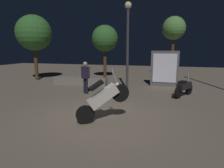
{
  "coord_description": "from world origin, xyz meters",
  "views": [
    {
      "loc": [
        2.02,
        -5.7,
        2.2
      ],
      "look_at": [
        0.23,
        0.63,
        1.0
      ],
      "focal_mm": 30.81,
      "sensor_mm": 36.0,
      "label": 1
    }
  ],
  "objects_px": {
    "person_rider_beside": "(85,75)",
    "kiosk_billboard": "(164,68)",
    "motorcycle_white_foreground": "(103,98)",
    "motorcycle_black_parked_left": "(184,87)",
    "streetlamp_far": "(128,35)"
  },
  "relations": [
    {
      "from": "person_rider_beside",
      "to": "kiosk_billboard",
      "type": "xyz_separation_m",
      "value": [
        3.73,
        3.22,
        0.11
      ]
    },
    {
      "from": "person_rider_beside",
      "to": "motorcycle_white_foreground",
      "type": "bearing_deg",
      "value": -121.92
    },
    {
      "from": "motorcycle_white_foreground",
      "to": "person_rider_beside",
      "type": "height_order",
      "value": "motorcycle_white_foreground"
    },
    {
      "from": "motorcycle_black_parked_left",
      "to": "person_rider_beside",
      "type": "height_order",
      "value": "person_rider_beside"
    },
    {
      "from": "streetlamp_far",
      "to": "kiosk_billboard",
      "type": "bearing_deg",
      "value": 40.25
    },
    {
      "from": "streetlamp_far",
      "to": "kiosk_billboard",
      "type": "relative_size",
      "value": 2.19
    },
    {
      "from": "person_rider_beside",
      "to": "kiosk_billboard",
      "type": "relative_size",
      "value": 0.76
    },
    {
      "from": "motorcycle_white_foreground",
      "to": "streetlamp_far",
      "type": "height_order",
      "value": "streetlamp_far"
    },
    {
      "from": "person_rider_beside",
      "to": "streetlamp_far",
      "type": "distance_m",
      "value": 3.11
    },
    {
      "from": "motorcycle_white_foreground",
      "to": "motorcycle_black_parked_left",
      "type": "distance_m",
      "value": 4.85
    },
    {
      "from": "streetlamp_far",
      "to": "person_rider_beside",
      "type": "bearing_deg",
      "value": -138.58
    },
    {
      "from": "motorcycle_black_parked_left",
      "to": "streetlamp_far",
      "type": "distance_m",
      "value": 3.92
    },
    {
      "from": "person_rider_beside",
      "to": "kiosk_billboard",
      "type": "height_order",
      "value": "kiosk_billboard"
    },
    {
      "from": "person_rider_beside",
      "to": "streetlamp_far",
      "type": "height_order",
      "value": "streetlamp_far"
    },
    {
      "from": "motorcycle_black_parked_left",
      "to": "motorcycle_white_foreground",
      "type": "bearing_deg",
      "value": 176.9
    }
  ]
}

